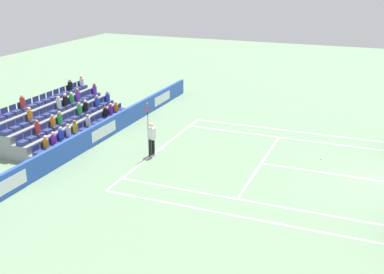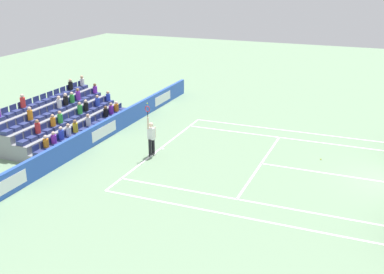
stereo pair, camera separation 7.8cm
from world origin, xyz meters
TOP-DOWN VIEW (x-y plane):
  - line_baseline at (0.00, -11.89)m, footprint 10.97×0.10m
  - line_service at (0.00, -6.40)m, footprint 8.23×0.10m
  - line_centre_service at (0.00, -3.20)m, footprint 0.10×6.40m
  - line_singles_sideline_left at (4.12, -5.95)m, footprint 0.10×11.89m
  - line_singles_sideline_right at (-4.12, -5.95)m, footprint 0.10×11.89m
  - line_doubles_sideline_left at (5.49, -5.95)m, footprint 0.10×11.89m
  - line_doubles_sideline_right at (-5.49, -5.95)m, footprint 0.10×11.89m
  - line_centre_mark at (0.00, -11.79)m, footprint 0.10×0.20m
  - sponsor_barrier at (0.00, -15.44)m, footprint 22.71×0.22m
  - tennis_player at (1.09, -11.86)m, footprint 0.51×0.41m
  - stadium_stand at (-0.01, -18.37)m, footprint 8.68×3.80m
  - loose_tennis_ball at (-1.59, -3.75)m, footprint 0.07×0.07m

SIDE VIEW (x-z plane):
  - line_baseline at x=0.00m, z-range 0.00..0.01m
  - line_service at x=0.00m, z-range 0.00..0.01m
  - line_centre_service at x=0.00m, z-range 0.00..0.01m
  - line_singles_sideline_left at x=4.12m, z-range 0.00..0.01m
  - line_singles_sideline_right at x=-4.12m, z-range 0.00..0.01m
  - line_doubles_sideline_left at x=5.49m, z-range 0.00..0.01m
  - line_doubles_sideline_right at x=-5.49m, z-range 0.00..0.01m
  - line_centre_mark at x=0.00m, z-range 0.00..0.01m
  - loose_tennis_ball at x=-1.59m, z-range 0.00..0.07m
  - sponsor_barrier at x=0.00m, z-range 0.00..1.07m
  - stadium_stand at x=-0.01m, z-range -0.62..2.01m
  - tennis_player at x=1.09m, z-range -0.43..2.42m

